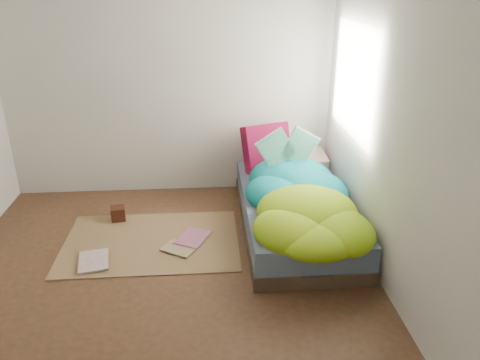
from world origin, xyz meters
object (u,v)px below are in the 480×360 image
bed (295,213)px  floor_book_b (181,236)px  floor_book_a (78,263)px  wooden_box (118,213)px  pillow_magenta (267,148)px  open_book (289,138)px

bed → floor_book_b: 1.11m
floor_book_a → floor_book_b: size_ratio=1.01×
floor_book_a → floor_book_b: 0.94m
bed → wooden_box: (-1.74, 0.28, -0.09)m
wooden_box → floor_book_b: size_ratio=0.41×
wooden_box → pillow_magenta: bearing=15.3°
bed → floor_book_a: size_ratio=5.91×
bed → wooden_box: bed is taller
bed → floor_book_b: size_ratio=5.98×
bed → floor_book_a: (-1.95, -0.52, -0.14)m
floor_book_a → floor_book_b: floor_book_b is taller
open_book → floor_book_a: 2.22m
open_book → wooden_box: bearing=170.4°
open_book → floor_book_b: 1.39m
pillow_magenta → floor_book_b: pillow_magenta is taller
pillow_magenta → wooden_box: size_ratio=3.65×
wooden_box → floor_book_a: wooden_box is taller
floor_book_a → pillow_magenta: bearing=24.1°
pillow_magenta → floor_book_a: size_ratio=1.48×
pillow_magenta → floor_book_a: (-1.76, -1.22, -0.57)m
floor_book_a → wooden_box: bearing=64.6°
bed → pillow_magenta: (-0.19, 0.70, 0.42)m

